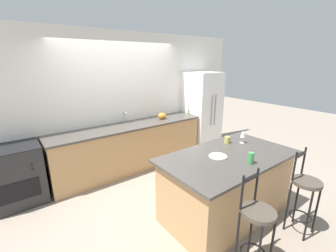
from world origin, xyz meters
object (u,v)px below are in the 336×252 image
at_px(wine_glass, 243,134).
at_px(pumpkin_decoration, 162,116).
at_px(bar_stool_far, 304,191).
at_px(soap_bottle, 188,113).
at_px(bar_stool_near, 256,222).
at_px(coffee_mug, 227,140).
at_px(oven_range, 16,175).
at_px(dinner_plate, 218,156).
at_px(refrigerator, 202,111).
at_px(tumbler_cup, 251,158).

bearing_deg(wine_glass, pumpkin_decoration, 94.41).
relative_size(bar_stool_far, soap_bottle, 8.27).
height_order(bar_stool_far, pumpkin_decoration, bar_stool_far).
relative_size(bar_stool_near, coffee_mug, 9.46).
bearing_deg(bar_stool_near, soap_bottle, 60.46).
bearing_deg(oven_range, dinner_plate, -43.44).
relative_size(oven_range, soap_bottle, 6.93).
relative_size(oven_range, bar_stool_near, 0.84).
xyz_separation_m(refrigerator, wine_glass, (-1.03, -1.89, 0.13)).
relative_size(refrigerator, tumbler_cup, 12.96).
relative_size(oven_range, pumpkin_decoration, 5.35).
xyz_separation_m(refrigerator, bar_stool_near, (-2.06, -2.83, -0.35)).
bearing_deg(wine_glass, refrigerator, 61.52).
bearing_deg(wine_glass, dinner_plate, -170.04).
bearing_deg(bar_stool_far, oven_range, 134.17).
relative_size(bar_stool_far, wine_glass, 5.44).
xyz_separation_m(bar_stool_far, wine_glass, (0.04, 0.98, 0.47)).
height_order(refrigerator, pumpkin_decoration, refrigerator).
xyz_separation_m(tumbler_cup, soap_bottle, (1.07, 2.33, -0.01)).
distance_m(wine_glass, pumpkin_decoration, 1.93).
xyz_separation_m(oven_range, bar_stool_near, (1.85, -2.88, 0.13)).
height_order(refrigerator, tumbler_cup, refrigerator).
distance_m(wine_glass, soap_bottle, 1.91).
bearing_deg(pumpkin_decoration, bar_stool_near, -107.23).
relative_size(bar_stool_near, wine_glass, 5.44).
relative_size(coffee_mug, pumpkin_decoration, 0.68).
bearing_deg(coffee_mug, pumpkin_decoration, 88.78).
bearing_deg(soap_bottle, tumbler_cup, -114.63).
height_order(dinner_plate, pumpkin_decoration, pumpkin_decoration).
relative_size(pumpkin_decoration, soap_bottle, 1.30).
bearing_deg(bar_stool_far, soap_bottle, 78.40).
distance_m(dinner_plate, coffee_mug, 0.58).
height_order(bar_stool_near, bar_stool_far, same).
relative_size(refrigerator, wine_glass, 9.24).
relative_size(dinner_plate, pumpkin_decoration, 1.39).
bearing_deg(oven_range, wine_glass, -34.01).
bearing_deg(soap_bottle, pumpkin_decoration, 172.48).
bearing_deg(pumpkin_decoration, refrigerator, -1.39).
relative_size(coffee_mug, tumbler_cup, 0.81).
bearing_deg(coffee_mug, tumbler_cup, -118.63).
relative_size(wine_glass, coffee_mug, 1.74).
bearing_deg(wine_glass, tumbler_cup, -136.90).
height_order(dinner_plate, soap_bottle, soap_bottle).
distance_m(refrigerator, wine_glass, 2.16).
relative_size(oven_range, wine_glass, 4.56).
bearing_deg(pumpkin_decoration, coffee_mug, -91.22).
relative_size(coffee_mug, soap_bottle, 0.87).
relative_size(dinner_plate, soap_bottle, 1.80).
bearing_deg(oven_range, refrigerator, -0.74).
height_order(coffee_mug, soap_bottle, soap_bottle).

